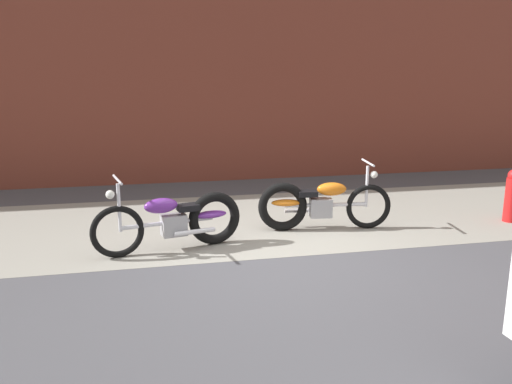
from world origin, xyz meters
name	(u,v)px	position (x,y,z in m)	size (l,w,h in m)	color
ground_plane	(284,258)	(0.00, 0.00, 0.00)	(80.00, 80.00, 0.00)	#47474C
sidewalk_slab	(256,220)	(0.00, 1.75, 0.00)	(36.00, 3.50, 0.01)	gray
brick_building_wall	(222,35)	(0.00, 5.20, 3.08)	(36.00, 0.50, 6.15)	brown
motorcycle_purple	(179,220)	(-1.27, 0.62, 0.40)	(1.98, 0.69, 1.03)	black
motorcycle_orange	(315,204)	(0.77, 1.07, 0.40)	(2.00, 0.62, 1.03)	black
fire_hydrant	(512,195)	(3.93, 0.85, 0.42)	(0.22, 0.22, 0.84)	red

